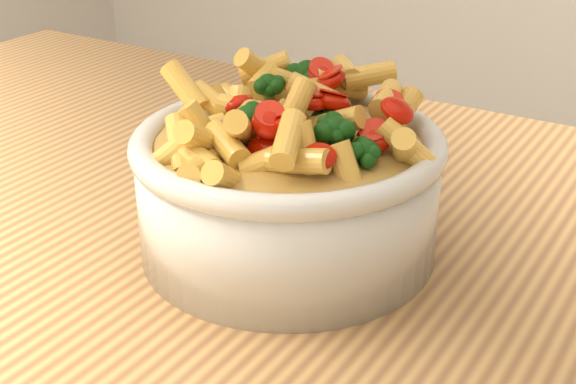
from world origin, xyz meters
The scene contains 3 objects.
table centered at (0.00, 0.00, 0.80)m, with size 1.20×0.80×0.90m.
serving_bowl centered at (0.04, 0.03, 0.95)m, with size 0.22×0.22×0.10m.
pasta_salad centered at (0.04, 0.03, 1.01)m, with size 0.17×0.17×0.04m.
Camera 1 is at (0.31, -0.41, 1.19)m, focal length 50.00 mm.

